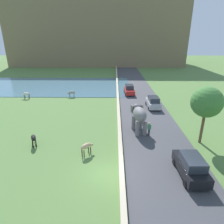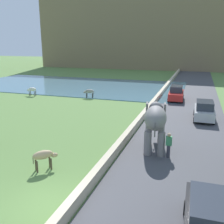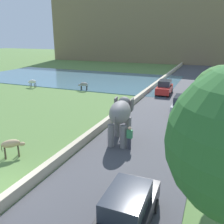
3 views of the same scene
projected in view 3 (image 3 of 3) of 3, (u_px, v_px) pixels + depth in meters
ground_plane at (1, 189)px, 11.95m from camera, size 220.00×220.00×0.00m
road_surface at (172, 102)px, 27.72m from camera, size 7.00×120.00×0.06m
barrier_wall at (135, 100)px, 27.27m from camera, size 0.40×110.00×0.61m
lake at (74, 78)px, 43.60m from camera, size 36.00×18.00×0.08m
hill_distant at (167, 23)px, 74.72m from camera, size 64.00×28.00×21.70m
elephant at (121, 114)px, 16.83m from camera, size 1.78×3.56×2.99m
person_beside_elephant at (130, 138)px, 15.82m from camera, size 0.36×0.22×1.63m
car_red at (164, 87)px, 31.05m from camera, size 1.93×4.07×1.80m
car_silver at (182, 105)px, 23.18m from camera, size 1.84×4.02×1.80m
car_black at (128, 210)px, 9.23m from camera, size 1.86×4.03×1.80m
cow_grey at (84, 85)px, 33.24m from camera, size 1.42×0.63×1.15m
cow_tan at (12, 144)px, 14.92m from camera, size 1.19×1.24×1.15m
cow_white at (32, 82)px, 35.22m from camera, size 1.40×0.49×1.15m
tree_near at (222, 97)px, 11.75m from camera, size 3.01×3.01×5.91m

